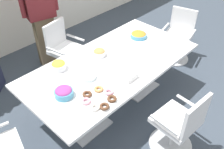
{
  "coord_description": "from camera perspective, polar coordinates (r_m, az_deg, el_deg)",
  "views": [
    {
      "loc": [
        -1.93,
        -1.84,
        2.68
      ],
      "look_at": [
        0.0,
        0.0,
        0.55
      ],
      "focal_mm": 39.93,
      "sensor_mm": 36.0,
      "label": 1
    }
  ],
  "objects": [
    {
      "name": "ground_plane",
      "position": [
        3.78,
        -0.0,
        -6.59
      ],
      "size": [
        10.0,
        10.0,
        0.01
      ],
      "primitive_type": "cube",
      "color": "#3D4754"
    },
    {
      "name": "conference_table",
      "position": [
        3.37,
        -0.0,
        1.0
      ],
      "size": [
        2.4,
        1.2,
        0.75
      ],
      "color": "white",
      "rests_on": "ground"
    },
    {
      "name": "office_chair_0",
      "position": [
        3.05,
        15.05,
        -11.39
      ],
      "size": [
        0.58,
        0.58,
        0.91
      ],
      "rotation": [
        0.0,
        0.0,
        -0.07
      ],
      "color": "silver",
      "rests_on": "ground"
    },
    {
      "name": "office_chair_1",
      "position": [
        4.66,
        14.81,
        8.04
      ],
      "size": [
        0.65,
        0.65,
        0.91
      ],
      "rotation": [
        0.0,
        0.0,
        1.8
      ],
      "color": "silver",
      "rests_on": "ground"
    },
    {
      "name": "office_chair_2",
      "position": [
        4.2,
        -10.83,
        5.05
      ],
      "size": [
        0.63,
        0.63,
        0.91
      ],
      "rotation": [
        0.0,
        0.0,
        -2.95
      ],
      "color": "silver",
      "rests_on": "ground"
    },
    {
      "name": "person_standing_2",
      "position": [
        4.25,
        -15.99,
        13.62
      ],
      "size": [
        0.61,
        0.31,
        1.87
      ],
      "rotation": [
        0.0,
        0.0,
        -3.37
      ],
      "color": "brown",
      "rests_on": "ground"
    },
    {
      "name": "snack_bowl_chips_yellow",
      "position": [
        3.22,
        -12.13,
        2.08
      ],
      "size": [
        0.19,
        0.19,
        0.12
      ],
      "color": "white",
      "rests_on": "conference_table"
    },
    {
      "name": "snack_bowl_candy_mix",
      "position": [
        2.81,
        -11.0,
        -4.0
      ],
      "size": [
        0.21,
        0.21,
        0.11
      ],
      "color": "#4C9EC6",
      "rests_on": "conference_table"
    },
    {
      "name": "snack_bowl_chips_orange",
      "position": [
        3.85,
        6.1,
        9.02
      ],
      "size": [
        0.25,
        0.25,
        0.09
      ],
      "color": "#4C9EC6",
      "rests_on": "conference_table"
    },
    {
      "name": "snack_bowl_cookies",
      "position": [
        3.4,
        -2.95,
        5.01
      ],
      "size": [
        0.18,
        0.18,
        0.1
      ],
      "color": "white",
      "rests_on": "conference_table"
    },
    {
      "name": "donut_platter",
      "position": [
        2.74,
        -3.02,
        -5.54
      ],
      "size": [
        0.39,
        0.39,
        0.04
      ],
      "color": "white",
      "rests_on": "conference_table"
    },
    {
      "name": "plate_stack",
      "position": [
        3.04,
        -5.52,
        -0.48
      ],
      "size": [
        0.21,
        0.21,
        0.04
      ],
      "color": "white",
      "rests_on": "conference_table"
    },
    {
      "name": "napkin_pile",
      "position": [
        3.03,
        3.61,
        -0.19
      ],
      "size": [
        0.19,
        0.19,
        0.07
      ],
      "primitive_type": "cube",
      "color": "white",
      "rests_on": "conference_table"
    }
  ]
}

